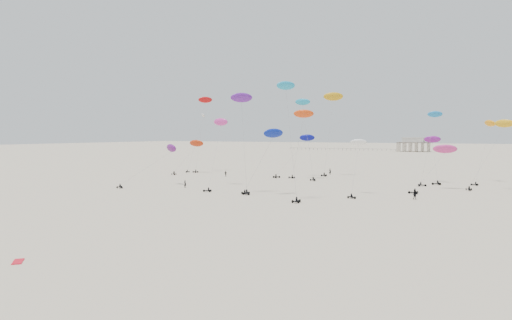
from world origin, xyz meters
The scene contains 26 objects.
ground_plane centered at (0.00, 200.00, 0.00)m, with size 900.00×900.00×0.00m, color beige.
pavilion_main centered at (-10.00, 350.00, 4.22)m, with size 21.00×13.00×9.80m.
pier_fence centered at (-62.00, 350.00, 0.77)m, with size 80.20×0.20×1.50m.
rig_0 centered at (44.86, 116.68, 11.21)m, with size 9.66×7.02×16.24m.
rig_1 centered at (10.70, 80.70, 14.26)m, with size 6.62×6.90×22.64m.
rig_2 centered at (30.45, 128.59, 7.74)m, with size 5.71×10.52×12.99m.
rig_3 centered at (-42.92, 131.21, 12.28)m, with size 4.78×8.19×19.25m.
rig_4 centered at (-2.25, 122.72, 15.59)m, with size 8.74×7.62×22.39m.
rig_5 centered at (3.16, 87.41, 10.51)m, with size 8.30×5.79×13.81m.
rig_6 centered at (-42.10, 126.96, 7.81)m, with size 5.40×13.62×13.56m.
rig_7 centered at (30.21, 124.14, 11.72)m, with size 4.65×11.86×19.01m.
rig_8 centered at (-2.66, 87.09, 15.83)m, with size 6.07×6.62×21.37m.
rig_9 centered at (-14.47, 96.66, 12.02)m, with size 8.65×16.52×20.94m.
rig_10 centered at (33.79, 112.30, 7.60)m, with size 8.45×15.07×15.49m.
rig_11 centered at (19.72, 94.46, 7.41)m, with size 4.10×10.66×12.80m.
rig_12 centered at (-43.40, 135.48, 19.47)m, with size 5.22×12.01×25.23m.
rig_13 centered at (-3.79, 124.18, 16.01)m, with size 7.10×3.78×19.44m.
rig_14 centered at (-27.59, 92.46, 7.47)m, with size 8.97×15.29×15.38m.
rig_15 centered at (0.48, 137.37, 20.02)m, with size 6.16×7.97×24.97m.
rig_16 centered at (-7.09, 130.41, 8.49)m, with size 8.54×13.56×15.38m.
rig_17 centered at (42.59, 135.50, 12.60)m, with size 5.61×15.62×18.75m.
spectator_0 centered at (-19.39, 89.98, 0.00)m, with size 0.73×0.50×2.01m, color black.
spectator_1 centered at (31.62, 92.49, 0.00)m, with size 1.11×0.64×2.27m, color black.
spectator_2 centered at (-26.21, 120.41, 0.00)m, with size 1.14×0.61×1.93m, color black.
spectator_3 centered at (-0.95, 140.41, 0.00)m, with size 0.79×0.54×2.18m, color black.
grounded_kite_a centered at (4.32, 27.24, 0.00)m, with size 2.20×0.90×0.08m, color red.
Camera 1 is at (46.87, -5.43, 12.62)m, focal length 35.00 mm.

